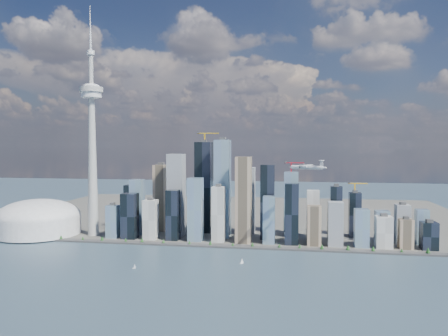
% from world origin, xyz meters
% --- Properties ---
extents(ground, '(4000.00, 4000.00, 0.00)m').
position_xyz_m(ground, '(0.00, 0.00, 0.00)').
color(ground, '#304754').
rests_on(ground, ground).
extents(seawall, '(1100.00, 22.00, 4.00)m').
position_xyz_m(seawall, '(0.00, 250.00, 2.00)').
color(seawall, '#383838').
rests_on(seawall, ground).
extents(land, '(1400.00, 900.00, 3.00)m').
position_xyz_m(land, '(0.00, 700.00, 1.50)').
color(land, '#4C4C47').
rests_on(land, ground).
extents(shoreline_trees, '(960.53, 7.20, 8.80)m').
position_xyz_m(shoreline_trees, '(0.00, 250.00, 8.78)').
color(shoreline_trees, '#3F2D1E').
rests_on(shoreline_trees, seawall).
extents(skyscraper_cluster, '(736.00, 142.00, 252.92)m').
position_xyz_m(skyscraper_cluster, '(59.62, 336.82, 78.37)').
color(skyscraper_cluster, black).
rests_on(skyscraper_cluster, land).
extents(needle_tower, '(56.00, 56.00, 550.50)m').
position_xyz_m(needle_tower, '(-300.00, 310.00, 235.84)').
color(needle_tower, '#A4A39E').
rests_on(needle_tower, land).
extents(dome_stadium, '(200.00, 200.00, 86.00)m').
position_xyz_m(dome_stadium, '(-440.00, 300.00, 39.44)').
color(dome_stadium, silver).
rests_on(dome_stadium, land).
extents(airplane, '(74.71, 66.82, 18.72)m').
position_xyz_m(airplane, '(209.31, 205.68, 178.96)').
color(airplane, silver).
rests_on(airplane, ground).
extents(sailboat_west, '(6.77, 2.26, 9.37)m').
position_xyz_m(sailboat_west, '(-98.58, 61.05, 3.01)').
color(sailboat_west, white).
rests_on(sailboat_west, ground).
extents(sailboat_east, '(7.57, 4.38, 10.72)m').
position_xyz_m(sailboat_east, '(88.05, 127.07, 3.44)').
color(sailboat_east, white).
rests_on(sailboat_east, ground).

